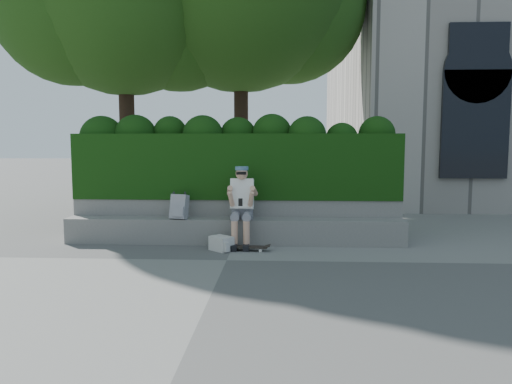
# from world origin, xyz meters

# --- Properties ---
(ground) EXTENTS (80.00, 80.00, 0.00)m
(ground) POSITION_xyz_m (0.00, 0.00, 0.00)
(ground) COLOR slate
(ground) RESTS_ON ground
(bench_ledge) EXTENTS (6.00, 0.45, 0.45)m
(bench_ledge) POSITION_xyz_m (0.00, 1.25, 0.23)
(bench_ledge) COLOR gray
(bench_ledge) RESTS_ON ground
(planter_wall) EXTENTS (6.00, 0.50, 0.75)m
(planter_wall) POSITION_xyz_m (0.00, 1.73, 0.38)
(planter_wall) COLOR gray
(planter_wall) RESTS_ON ground
(hedge) EXTENTS (6.00, 1.00, 1.20)m
(hedge) POSITION_xyz_m (0.00, 1.95, 1.35)
(hedge) COLOR black
(hedge) RESTS_ON planter_wall
(person) EXTENTS (0.40, 0.76, 1.38)m
(person) POSITION_xyz_m (0.15, 1.07, 0.75)
(person) COLOR slate
(person) RESTS_ON ground
(skateboard) EXTENTS (0.73, 0.23, 0.08)m
(skateboard) POSITION_xyz_m (0.25, 0.67, 0.06)
(skateboard) COLOR black
(skateboard) RESTS_ON ground
(backpack_plaid) EXTENTS (0.33, 0.23, 0.43)m
(backpack_plaid) POSITION_xyz_m (-0.96, 1.15, 0.66)
(backpack_plaid) COLOR silver
(backpack_plaid) RESTS_ON bench_ledge
(backpack_ground) EXTENTS (0.44, 0.44, 0.24)m
(backpack_ground) POSITION_xyz_m (-0.16, 0.68, 0.12)
(backpack_ground) COLOR beige
(backpack_ground) RESTS_ON ground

